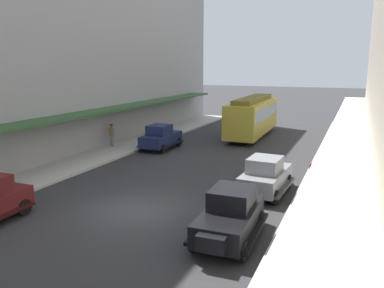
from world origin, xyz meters
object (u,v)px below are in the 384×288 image
Objects in this scene: streetcar at (253,115)px; pedestrian_1 at (324,161)px; parked_car_0 at (161,137)px; parked_car_1 at (230,214)px; fire_hydrant at (311,170)px; pedestrian_0 at (112,135)px; parked_car_2 at (266,175)px.

pedestrian_1 is at bearing -57.27° from streetcar.
pedestrian_1 is at bearing -14.38° from parked_car_0.
parked_car_1 is 8.74m from fire_hydrant.
parked_car_1 reaches higher than pedestrian_0.
parked_car_1 is 16.99m from pedestrian_0.
parked_car_0 reaches higher than pedestrian_1.
pedestrian_0 is at bearing -133.61° from streetcar.
streetcar is 11.77× the size of fire_hydrant.
streetcar is (4.94, 7.62, 0.96)m from parked_car_0.
parked_car_0 is 0.99× the size of parked_car_1.
pedestrian_0 is at bearing 170.33° from fire_hydrant.
pedestrian_0 reaches higher than fire_hydrant.
parked_car_1 is 2.63× the size of pedestrian_1.
parked_car_1 is 1.00× the size of parked_car_2.
parked_car_0 is at bearing -122.93° from streetcar.
fire_hydrant is (1.83, 8.54, -0.38)m from parked_car_1.
parked_car_2 is (0.03, 5.45, 0.00)m from parked_car_1.
pedestrian_0 is 1.02× the size of pedestrian_1.
parked_car_0 is 9.13m from streetcar.
parked_car_2 is 4.50m from pedestrian_1.
pedestrian_1 is at bearing 75.53° from parked_car_1.
parked_car_2 is at bearing -120.27° from fire_hydrant.
streetcar reaches higher than fire_hydrant.
parked_car_2 is (9.42, -6.84, 0.00)m from parked_car_0.
parked_car_2 is 5.26× the size of fire_hydrant.
parked_car_2 is at bearing 89.68° from parked_car_1.
parked_car_1 is 5.26× the size of fire_hydrant.
pedestrian_0 is at bearing 139.42° from parked_car_1.
pedestrian_1 is (0.56, 0.74, 0.43)m from fire_hydrant.
pedestrian_0 reaches higher than pedestrian_1.
pedestrian_0 is (-8.45, -8.87, -0.89)m from streetcar.
fire_hydrant is 0.49× the size of pedestrian_0.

